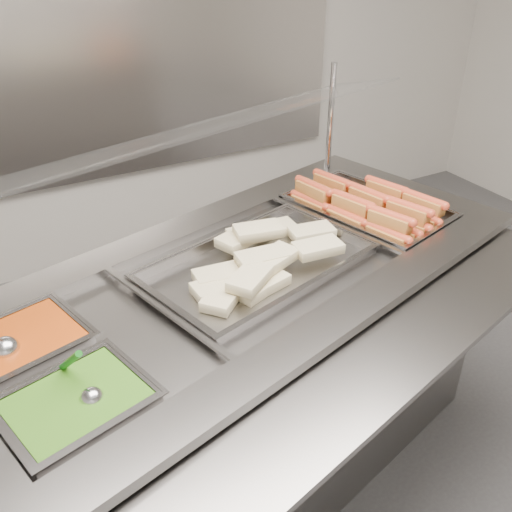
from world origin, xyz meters
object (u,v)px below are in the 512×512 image
steam_counter (246,379)px  pan_wraps (258,268)px  pan_hotdogs (367,216)px  sneeze_guard (193,135)px  serving_spoon (88,392)px  ladle (5,348)px

steam_counter → pan_wraps: 0.47m
pan_hotdogs → sneeze_guard: bearing=175.6°
pan_hotdogs → serving_spoon: 1.37m
steam_counter → ladle: size_ratio=10.83×
serving_spoon → sneeze_guard: bearing=45.8°
serving_spoon → pan_wraps: bearing=27.4°
steam_counter → serving_spoon: size_ratio=12.10×
steam_counter → sneeze_guard: size_ratio=1.22×
sneeze_guard → pan_hotdogs: 0.85m
pan_wraps → serving_spoon: serving_spoon is taller
steam_counter → pan_wraps: size_ratio=2.67×
steam_counter → ladle: 0.92m
pan_hotdogs → serving_spoon: size_ratio=3.69×
pan_hotdogs → pan_wraps: size_ratio=0.81×
pan_wraps → serving_spoon: size_ratio=4.53×
ladle → serving_spoon: 0.32m
pan_wraps → steam_counter: bearing=-165.1°
steam_counter → ladle: bearing=-175.9°
pan_hotdogs → pan_wraps: (-0.60, -0.16, 0.02)m
sneeze_guard → pan_wraps: 0.50m
steam_counter → serving_spoon: 0.86m
sneeze_guard → serving_spoon: 0.88m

